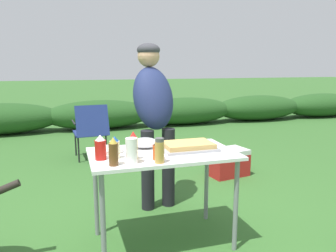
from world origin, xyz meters
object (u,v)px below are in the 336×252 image
mixing_bowl (145,143)px  camp_chair_green_behind_table (91,129)px  folding_table (163,162)px  spice_jar (160,151)px  hot_sauce_bottle (157,151)px  paper_cup_stack (132,151)px  mustard_bottle (133,146)px  mayo_bottle (115,148)px  cooler_box (228,162)px  plate_stack (109,150)px  ketchup_bottle (100,148)px  standing_person_in_navy_coat (154,107)px  food_tray (188,146)px  beer_bottle (113,152)px

mixing_bowl → camp_chair_green_behind_table: 2.39m
folding_table → spice_jar: spice_jar is taller
hot_sauce_bottle → folding_table: bearing=63.2°
paper_cup_stack → mustard_bottle: mustard_bottle is taller
mayo_bottle → cooler_box: bearing=40.2°
folding_table → plate_stack: (-0.39, 0.12, 0.09)m
ketchup_bottle → standing_person_in_navy_coat: bearing=53.8°
mixing_bowl → standing_person_in_navy_coat: (0.23, 0.57, 0.21)m
ketchup_bottle → camp_chair_green_behind_table: (0.11, 2.60, -0.36)m
paper_cup_stack → mayo_bottle: paper_cup_stack is taller
food_tray → cooler_box: 1.75m
plate_stack → camp_chair_green_behind_table: size_ratio=0.25×
mayo_bottle → standing_person_in_navy_coat: 0.98m
hot_sauce_bottle → standing_person_in_navy_coat: (0.22, 0.94, 0.18)m
paper_cup_stack → beer_bottle: (-0.12, -0.01, 0.00)m
ketchup_bottle → paper_cup_stack: bearing=-39.0°
folding_table → food_tray: food_tray is taller
beer_bottle → mayo_bottle: (0.03, 0.16, -0.01)m
mayo_bottle → ketchup_bottle: 0.10m
camp_chair_green_behind_table → food_tray: bearing=-81.5°
food_tray → ketchup_bottle: 0.69m
standing_person_in_navy_coat → paper_cup_stack: bearing=-119.3°
paper_cup_stack → standing_person_in_navy_coat: standing_person_in_navy_coat is taller
folding_table → standing_person_in_navy_coat: bearing=80.2°
mixing_bowl → standing_person_in_navy_coat: bearing=68.6°
mustard_bottle → cooler_box: size_ratio=0.38×
hot_sauce_bottle → standing_person_in_navy_coat: standing_person_in_navy_coat is taller
mixing_bowl → paper_cup_stack: size_ratio=1.20×
hot_sauce_bottle → mustard_bottle: bearing=161.9°
mixing_bowl → mayo_bottle: (-0.28, -0.25, 0.04)m
paper_cup_stack → food_tray: bearing=25.5°
cooler_box → ketchup_bottle: bearing=-151.6°
mustard_bottle → camp_chair_green_behind_table: bearing=92.4°
mustard_bottle → cooler_box: 2.17m
beer_bottle → camp_chair_green_behind_table: bearing=89.2°
beer_bottle → standing_person_in_navy_coat: size_ratio=0.12×
folding_table → standing_person_in_navy_coat: size_ratio=0.69×
food_tray → standing_person_in_navy_coat: standing_person_in_navy_coat is taller
food_tray → paper_cup_stack: 0.55m
beer_bottle → camp_chair_green_behind_table: beer_bottle is taller
plate_stack → mixing_bowl: (0.29, 0.07, 0.02)m
folding_table → mixing_bowl: mixing_bowl is taller
spice_jar → plate_stack: bearing=127.7°
mustard_bottle → standing_person_in_navy_coat: standing_person_in_navy_coat is taller
mixing_bowl → plate_stack: bearing=-167.5°
mixing_bowl → mayo_bottle: 0.37m
spice_jar → mustard_bottle: mustard_bottle is taller
standing_person_in_navy_coat → plate_stack: bearing=-135.7°
mayo_bottle → camp_chair_green_behind_table: bearing=89.8°
spice_jar → mustard_bottle: size_ratio=0.85×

